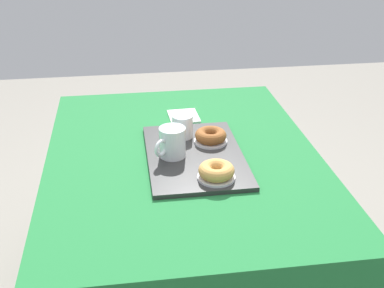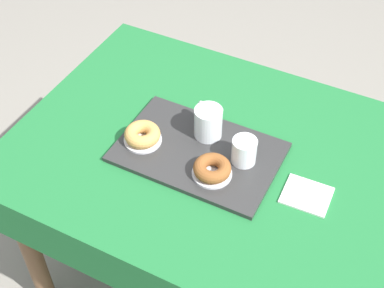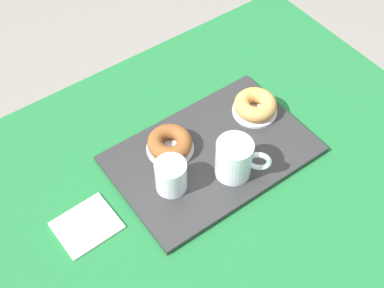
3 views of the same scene
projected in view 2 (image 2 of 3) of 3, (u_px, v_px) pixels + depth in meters
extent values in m
plane|color=gray|center=(208.00, 278.00, 2.14)|extent=(6.00, 6.00, 0.00)
cube|color=#1E6B33|center=(213.00, 153.00, 1.63)|extent=(1.18, 0.89, 0.03)
cube|color=#1E6B33|center=(138.00, 286.00, 1.42)|extent=(1.18, 0.01, 0.14)
cube|color=#1E6B33|center=(265.00, 90.00, 1.97)|extent=(1.18, 0.01, 0.14)
cube|color=#1E6B33|center=(57.00, 113.00, 1.88)|extent=(0.01, 0.89, 0.14)
cylinder|color=brown|center=(30.00, 246.00, 1.83)|extent=(0.06, 0.06, 0.69)
cylinder|color=brown|center=(138.00, 118.00, 2.27)|extent=(0.06, 0.06, 0.69)
cylinder|color=brown|center=(379.00, 205.00, 1.95)|extent=(0.06, 0.06, 0.69)
cube|color=#2D2D2D|center=(198.00, 152.00, 1.61)|extent=(0.47, 0.31, 0.01)
cylinder|color=white|center=(208.00, 123.00, 1.61)|extent=(0.08, 0.08, 0.10)
cylinder|color=#B27523|center=(208.00, 125.00, 1.62)|extent=(0.07, 0.07, 0.07)
torus|color=white|center=(202.00, 110.00, 1.65)|extent=(0.05, 0.05, 0.06)
cylinder|color=white|center=(244.00, 151.00, 1.54)|extent=(0.07, 0.07, 0.08)
cylinder|color=silver|center=(244.00, 155.00, 1.56)|extent=(0.06, 0.06, 0.04)
cylinder|color=silver|center=(143.00, 140.00, 1.63)|extent=(0.11, 0.11, 0.01)
torus|color=tan|center=(142.00, 134.00, 1.61)|extent=(0.11, 0.11, 0.04)
cylinder|color=silver|center=(212.00, 173.00, 1.53)|extent=(0.11, 0.11, 0.01)
torus|color=brown|center=(212.00, 168.00, 1.52)|extent=(0.11, 0.11, 0.04)
cube|color=white|center=(307.00, 195.00, 1.50)|extent=(0.13, 0.12, 0.01)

